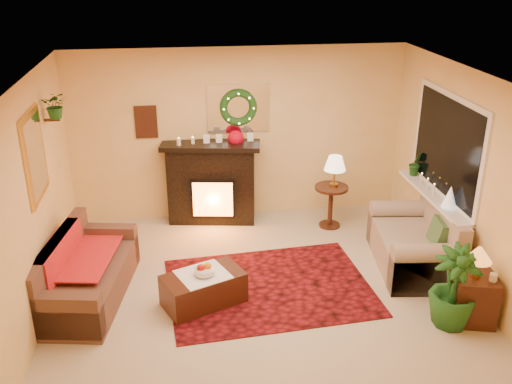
{
  "coord_description": "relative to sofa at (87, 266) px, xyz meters",
  "views": [
    {
      "loc": [
        -0.89,
        -5.94,
        3.83
      ],
      "look_at": [
        0.0,
        0.35,
        1.15
      ],
      "focal_mm": 40.0,
      "sensor_mm": 36.0,
      "label": 1
    }
  ],
  "objects": [
    {
      "name": "window_glass",
      "position": [
        4.51,
        0.44,
        1.12
      ],
      "size": [
        0.02,
        1.7,
        1.22
      ],
      "primitive_type": "cube",
      "color": "black",
      "rests_on": "wall_right"
    },
    {
      "name": "ceiling",
      "position": [
        2.04,
        -0.11,
        2.17
      ],
      "size": [
        5.0,
        5.0,
        0.0
      ],
      "primitive_type": "plane",
      "color": "white",
      "rests_on": "ground"
    },
    {
      "name": "sofa",
      "position": [
        0.0,
        0.0,
        0.0
      ],
      "size": [
        1.09,
        1.91,
        0.77
      ],
      "primitive_type": "cube",
      "rotation": [
        0.0,
        0.0,
        -0.17
      ],
      "color": "#432218",
      "rests_on": "floor"
    },
    {
      "name": "loveseat",
      "position": [
        4.1,
        0.19,
        -0.01
      ],
      "size": [
        1.06,
        1.62,
        0.88
      ],
      "primitive_type": "cube",
      "rotation": [
        0.0,
        0.0,
        -0.12
      ],
      "color": "gray",
      "rests_on": "floor"
    },
    {
      "name": "coffee_table",
      "position": [
        1.34,
        -0.32,
        -0.22
      ],
      "size": [
        1.04,
        0.83,
        0.39
      ],
      "primitive_type": "cube",
      "rotation": [
        0.0,
        0.0,
        0.4
      ],
      "color": "#532110",
      "rests_on": "floor"
    },
    {
      "name": "wall_left",
      "position": [
        -0.46,
        -0.11,
        0.87
      ],
      "size": [
        4.5,
        4.5,
        0.0
      ],
      "primitive_type": "plane",
      "color": "#EFD88C",
      "rests_on": "ground"
    },
    {
      "name": "fireplace",
      "position": [
        1.6,
        1.93,
        0.12
      ],
      "size": [
        1.34,
        0.6,
        1.18
      ],
      "primitive_type": "cube",
      "rotation": [
        0.0,
        0.0,
        -0.15
      ],
      "color": "black",
      "rests_on": "floor"
    },
    {
      "name": "red_throw",
      "position": [
        -0.08,
        0.18,
        0.03
      ],
      "size": [
        0.72,
        1.17,
        0.02
      ],
      "primitive_type": "cube",
      "color": "#C24421",
      "rests_on": "sofa"
    },
    {
      "name": "poinsettia",
      "position": [
        1.98,
        1.94,
        0.87
      ],
      "size": [
        0.24,
        0.24,
        0.24
      ],
      "primitive_type": "sphere",
      "color": "#BD0019",
      "rests_on": "fireplace"
    },
    {
      "name": "hanging_plant",
      "position": [
        -0.3,
        0.94,
        1.54
      ],
      "size": [
        0.33,
        0.28,
        0.36
      ],
      "primitive_type": "imported",
      "color": "#194719",
      "rests_on": "wall_left"
    },
    {
      "name": "mantel_candle_b",
      "position": [
        1.35,
        1.94,
        0.83
      ],
      "size": [
        0.06,
        0.06,
        0.17
      ],
      "primitive_type": "cylinder",
      "color": "silver",
      "rests_on": "fireplace"
    },
    {
      "name": "wall_back",
      "position": [
        2.04,
        2.14,
        0.87
      ],
      "size": [
        5.0,
        5.0,
        0.0
      ],
      "primitive_type": "plane",
      "color": "#EFD88C",
      "rests_on": "ground"
    },
    {
      "name": "lamp_tiffany",
      "position": [
        4.27,
        -1.07,
        0.32
      ],
      "size": [
        0.29,
        0.29,
        0.42
      ],
      "primitive_type": "cone",
      "color": "orange",
      "rests_on": "end_table_square"
    },
    {
      "name": "floor",
      "position": [
        2.04,
        -0.11,
        -0.43
      ],
      "size": [
        5.0,
        5.0,
        0.0
      ],
      "primitive_type": "plane",
      "color": "beige",
      "rests_on": "ground"
    },
    {
      "name": "window_sill",
      "position": [
        4.42,
        0.44,
        0.44
      ],
      "size": [
        0.22,
        1.86,
        0.04
      ],
      "primitive_type": "cube",
      "color": "white",
      "rests_on": "wall_right"
    },
    {
      "name": "wreath",
      "position": [
        2.04,
        2.08,
        1.29
      ],
      "size": [
        0.55,
        0.11,
        0.55
      ],
      "primitive_type": "torus",
      "rotation": [
        1.57,
        0.0,
        0.0
      ],
      "color": "#194719",
      "rests_on": "wall_back"
    },
    {
      "name": "fruit_bowl",
      "position": [
        1.36,
        -0.34,
        0.02
      ],
      "size": [
        0.24,
        0.24,
        0.05
      ],
      "primitive_type": "cylinder",
      "color": "silver",
      "rests_on": "coffee_table"
    },
    {
      "name": "mini_tree",
      "position": [
        4.43,
        0.02,
        0.61
      ],
      "size": [
        0.18,
        0.18,
        0.28
      ],
      "primitive_type": "cone",
      "color": "white",
      "rests_on": "window_sill"
    },
    {
      "name": "mantel_candle_a",
      "position": [
        1.15,
        1.88,
        0.83
      ],
      "size": [
        0.06,
        0.06,
        0.19
      ],
      "primitive_type": "cylinder",
      "color": "#F6EFC5",
      "rests_on": "fireplace"
    },
    {
      "name": "sill_plant",
      "position": [
        4.46,
        1.15,
        0.66
      ],
      "size": [
        0.26,
        0.21,
        0.47
      ],
      "primitive_type": "imported",
      "color": "#184B1F",
      "rests_on": "window_sill"
    },
    {
      "name": "floor_palm",
      "position": [
        4.03,
        -1.11,
        0.02
      ],
      "size": [
        1.99,
        1.99,
        2.82
      ],
      "primitive_type": "imported",
      "rotation": [
        0.0,
        0.0,
        -0.31
      ],
      "color": "#134C1A",
      "rests_on": "floor"
    },
    {
      "name": "wall_right",
      "position": [
        4.54,
        -0.11,
        0.87
      ],
      "size": [
        4.5,
        4.5,
        0.0
      ],
      "primitive_type": "plane",
      "color": "#EFD88C",
      "rests_on": "ground"
    },
    {
      "name": "end_table_square",
      "position": [
        4.3,
        -1.06,
        -0.16
      ],
      "size": [
        0.55,
        0.55,
        0.56
      ],
      "primitive_type": "cube",
      "rotation": [
        0.0,
        0.0,
        -0.25
      ],
      "color": "#3C2311",
      "rests_on": "floor"
    },
    {
      "name": "lamp_cream",
      "position": [
        3.37,
        1.47,
        0.45
      ],
      "size": [
        0.32,
        0.32,
        0.48
      ],
      "primitive_type": "cone",
      "color": "beige",
      "rests_on": "side_table_round"
    },
    {
      "name": "wall_front",
      "position": [
        2.04,
        -2.36,
        0.87
      ],
      "size": [
        5.0,
        5.0,
        0.0
      ],
      "primitive_type": "plane",
      "color": "#EFD88C",
      "rests_on": "ground"
    },
    {
      "name": "gold_mirror",
      "position": [
        -0.44,
        0.19,
        1.32
      ],
      "size": [
        0.03,
        0.84,
        1.0
      ],
      "primitive_type": "cube",
      "color": "gold",
      "rests_on": "wall_left"
    },
    {
      "name": "side_table_round",
      "position": [
        3.34,
        1.48,
        -0.1
      ],
      "size": [
        0.59,
        0.59,
        0.64
      ],
      "primitive_type": "cylinder",
      "rotation": [
        0.0,
        0.0,
        0.22
      ],
      "color": "#53371A",
      "rests_on": "floor"
    },
    {
      "name": "area_rug",
      "position": [
        2.16,
        -0.09,
        -0.42
      ],
      "size": [
        2.58,
        2.02,
        0.01
      ],
      "primitive_type": "cube",
      "rotation": [
        0.0,
        0.0,
        0.08
      ],
      "color": "maroon",
      "rests_on": "floor"
    },
    {
      "name": "window_frame",
      "position": [
        4.53,
        0.44,
        1.12
      ],
      "size": [
        0.03,
        1.86,
        1.36
      ],
      "primitive_type": "cube",
      "color": "white",
      "rests_on": "wall_right"
    },
    {
      "name": "wall_art",
      "position": [
        0.69,
        2.12,
        1.12
      ],
      "size": [
        0.32,
        0.03,
        0.48
      ],
      "primitive_type": "cube",
      "color": "#381E11",
      "rests_on": "wall_back"
    },
    {
      "name": "mantel_mirror",
      "position": [
        2.04,
        2.12,
        1.27
      ],
      "size": [
        0.92,
        0.02,
        0.72
      ],
      "primitive_type": "cube",
      "color": "white",
      "rests_on": "wall_back"
    }
  ]
}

